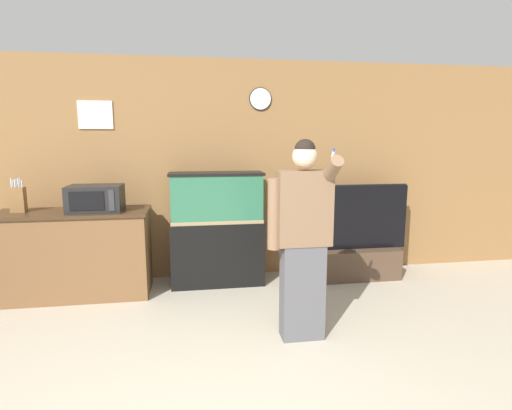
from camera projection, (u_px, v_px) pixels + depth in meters
name	position (u px, v px, depth m)	size (l,w,h in m)	color
wall_back_paneled	(194.00, 171.00, 4.77)	(10.00, 0.08, 2.60)	olive
counter_island	(75.00, 254.00, 4.25)	(1.57, 0.59, 0.93)	brown
microwave	(96.00, 198.00, 4.16)	(0.54, 0.38, 0.27)	black
knife_block	(18.00, 199.00, 4.10)	(0.14, 0.09, 0.35)	brown
aquarium_on_stand	(217.00, 229.00, 4.59)	(1.06, 0.38, 1.31)	black
tv_on_stand	(350.00, 251.00, 4.83)	(1.40, 0.40, 1.14)	#4C3828
person_standing	(302.00, 238.00, 3.28)	(0.53, 0.40, 1.68)	#515156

